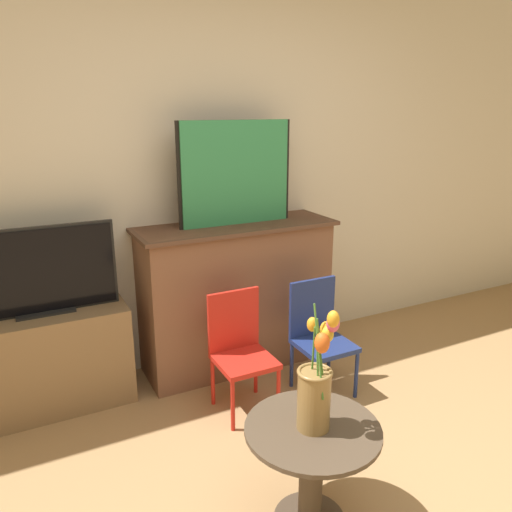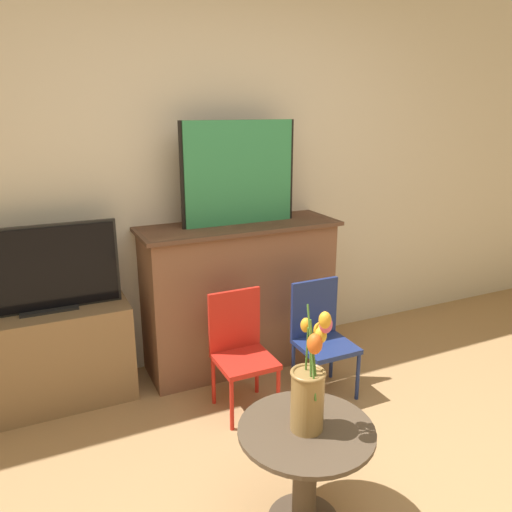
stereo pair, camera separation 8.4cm
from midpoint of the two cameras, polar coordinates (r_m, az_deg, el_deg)
The scene contains 9 objects.
wall_back at distance 3.36m, azimuth -5.00°, elevation 10.23°, with size 8.00×0.06×2.70m.
fireplace_mantel at distance 3.39m, azimuth -1.22°, elevation -4.31°, with size 1.32×0.46×0.99m.
painting at distance 3.20m, azimuth -1.17°, elevation 9.44°, with size 0.77×0.03×0.65m.
tv_stand at distance 3.23m, azimuth -21.26°, elevation -10.72°, with size 0.88×0.38×0.60m.
tv_monitor at distance 3.04m, azimuth -22.32°, elevation -1.50°, with size 0.82×0.12×0.50m.
chair_red at distance 2.95m, azimuth -0.96°, elevation -10.24°, with size 0.32×0.32×0.70m.
chair_blue at distance 3.15m, azimuth 8.17°, elevation -8.63°, with size 0.32×0.32×0.70m.
side_table at distance 2.25m, azimuth 6.80°, elevation -22.35°, with size 0.56×0.56×0.48m.
vase_tulips at distance 2.04m, azimuth 7.32°, elevation -14.70°, with size 0.15×0.21×0.56m.
Camera 2 is at (-1.12, -1.03, 1.72)m, focal length 35.00 mm.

